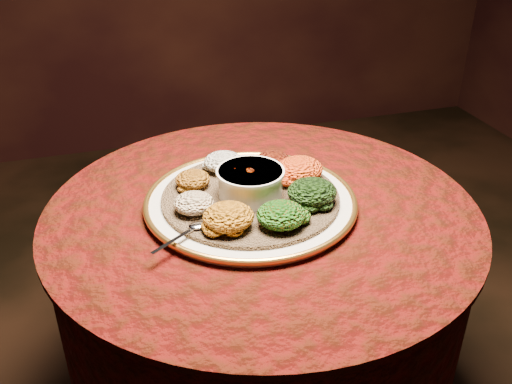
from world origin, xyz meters
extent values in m
cylinder|color=black|center=(0.00, 0.00, 0.34)|extent=(0.12, 0.12, 0.68)
cylinder|color=black|center=(0.00, 0.00, 0.70)|extent=(0.80, 0.80, 0.04)
cylinder|color=#3E0705|center=(0.00, 0.00, 0.56)|extent=(0.93, 0.93, 0.34)
cylinder|color=#3E0705|center=(0.00, 0.00, 0.73)|extent=(0.96, 0.96, 0.01)
cylinder|color=beige|center=(-0.02, 0.01, 0.74)|extent=(0.47, 0.47, 0.02)
torus|color=gold|center=(-0.02, 0.01, 0.75)|extent=(0.47, 0.47, 0.01)
cylinder|color=brown|center=(-0.02, 0.01, 0.76)|extent=(0.52, 0.52, 0.01)
cylinder|color=silver|center=(-0.02, 0.01, 0.79)|extent=(0.14, 0.14, 0.06)
cylinder|color=silver|center=(-0.02, 0.01, 0.82)|extent=(0.15, 0.15, 0.01)
cylinder|color=#601B04|center=(-0.02, 0.01, 0.81)|extent=(0.12, 0.12, 0.01)
ellipsoid|color=silver|center=(-0.16, -0.08, 0.77)|extent=(0.04, 0.03, 0.01)
cube|color=silver|center=(-0.22, -0.12, 0.77)|extent=(0.09, 0.07, 0.00)
ellipsoid|color=silver|center=(-0.05, 0.14, 0.78)|extent=(0.09, 0.09, 0.04)
ellipsoid|color=black|center=(0.06, 0.12, 0.78)|extent=(0.09, 0.08, 0.04)
ellipsoid|color=#A8600E|center=(0.11, 0.05, 0.79)|extent=(0.11, 0.10, 0.05)
ellipsoid|color=black|center=(0.09, -0.06, 0.79)|extent=(0.11, 0.10, 0.05)
ellipsoid|color=#9B260A|center=(0.00, -0.12, 0.79)|extent=(0.10, 0.09, 0.05)
ellipsoid|color=#C06E10|center=(-0.10, -0.10, 0.79)|extent=(0.10, 0.10, 0.05)
ellipsoid|color=maroon|center=(-0.15, -0.02, 0.78)|extent=(0.08, 0.08, 0.04)
ellipsoid|color=#895110|center=(-0.14, 0.09, 0.78)|extent=(0.08, 0.07, 0.04)
camera|label=1|loc=(-0.33, -1.03, 1.39)|focal=40.00mm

